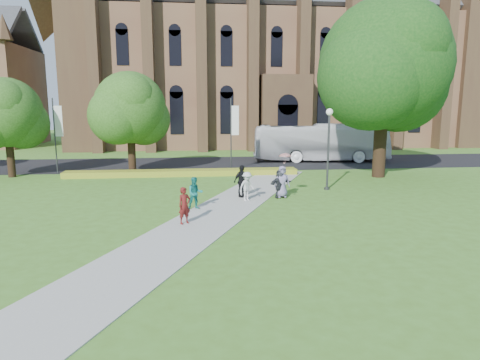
{
  "coord_description": "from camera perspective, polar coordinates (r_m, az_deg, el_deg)",
  "views": [
    {
      "loc": [
        -1.15,
        -20.1,
        5.43
      ],
      "look_at": [
        1.25,
        1.65,
        1.6
      ],
      "focal_mm": 32.0,
      "sensor_mm": 36.0,
      "label": 1
    }
  ],
  "objects": [
    {
      "name": "ground",
      "position": [
        20.86,
        -2.94,
        -5.18
      ],
      "size": [
        160.0,
        160.0,
        0.0
      ],
      "primitive_type": "plane",
      "color": "#477122",
      "rests_on": "ground"
    },
    {
      "name": "road",
      "position": [
        40.49,
        -4.62,
        2.2
      ],
      "size": [
        160.0,
        10.0,
        0.02
      ],
      "primitive_type": "cube",
      "color": "black",
      "rests_on": "ground"
    },
    {
      "name": "footpath",
      "position": [
        21.82,
        -3.09,
        -4.45
      ],
      "size": [
        15.58,
        28.54,
        0.04
      ],
      "primitive_type": "cube",
      "rotation": [
        0.0,
        0.0,
        -0.44
      ],
      "color": "#B2B2A8",
      "rests_on": "ground"
    },
    {
      "name": "flower_hedge",
      "position": [
        33.72,
        -7.67,
        0.96
      ],
      "size": [
        18.0,
        1.4,
        0.45
      ],
      "primitive_type": "cube",
      "color": "gold",
      "rests_on": "ground"
    },
    {
      "name": "cathedral",
      "position": [
        61.33,
        4.41,
        16.98
      ],
      "size": [
        52.6,
        18.25,
        28.0
      ],
      "color": "brown",
      "rests_on": "ground"
    },
    {
      "name": "streetlamp",
      "position": [
        28.06,
        11.73,
        5.36
      ],
      "size": [
        0.44,
        0.44,
        5.24
      ],
      "color": "#38383D",
      "rests_on": "ground"
    },
    {
      "name": "large_tree",
      "position": [
        34.3,
        18.69,
        14.33
      ],
      "size": [
        9.6,
        9.6,
        13.2
      ],
      "color": "#332114",
      "rests_on": "ground"
    },
    {
      "name": "street_tree_0",
      "position": [
        36.81,
        -28.7,
        7.86
      ],
      "size": [
        5.2,
        5.2,
        7.5
      ],
      "color": "#332114",
      "rests_on": "ground"
    },
    {
      "name": "street_tree_1",
      "position": [
        34.94,
        -14.47,
        9.28
      ],
      "size": [
        5.6,
        5.6,
        8.05
      ],
      "color": "#332114",
      "rests_on": "ground"
    },
    {
      "name": "banner_pole_0",
      "position": [
        35.51,
        -1.03,
        6.63
      ],
      "size": [
        0.7,
        0.1,
        6.0
      ],
      "color": "#38383D",
      "rests_on": "ground"
    },
    {
      "name": "banner_pole_1",
      "position": [
        36.96,
        -23.31,
        5.96
      ],
      "size": [
        0.7,
        0.1,
        6.0
      ],
      "color": "#38383D",
      "rests_on": "ground"
    },
    {
      "name": "tour_coach",
      "position": [
        42.63,
        10.68,
        4.93
      ],
      "size": [
        13.29,
        4.31,
        3.64
      ],
      "primitive_type": "imported",
      "rotation": [
        0.0,
        0.0,
        1.47
      ],
      "color": "silver",
      "rests_on": "road"
    },
    {
      "name": "pedestrian_0",
      "position": [
        19.81,
        -7.42,
        -3.39
      ],
      "size": [
        0.75,
        0.68,
        1.71
      ],
      "primitive_type": "imported",
      "rotation": [
        0.0,
        0.0,
        0.58
      ],
      "color": "#581614",
      "rests_on": "footpath"
    },
    {
      "name": "pedestrian_1",
      "position": [
        22.55,
        -6.0,
        -1.75
      ],
      "size": [
        0.93,
        0.78,
        1.69
      ],
      "primitive_type": "imported",
      "rotation": [
        0.0,
        0.0,
        0.19
      ],
      "color": "#167269",
      "rests_on": "footpath"
    },
    {
      "name": "pedestrian_2",
      "position": [
        24.41,
        0.94,
        -0.84
      ],
      "size": [
        1.24,
        1.1,
        1.66
      ],
      "primitive_type": "imported",
      "rotation": [
        0.0,
        0.0,
        0.57
      ],
      "color": "beige",
      "rests_on": "footpath"
    },
    {
      "name": "pedestrian_3",
      "position": [
        25.34,
        0.19,
        -0.15
      ],
      "size": [
        1.19,
        1.03,
        1.92
      ],
      "primitive_type": "imported",
      "rotation": [
        0.0,
        0.0,
        0.62
      ],
      "color": "black",
      "rests_on": "footpath"
    },
    {
      "name": "pedestrian_4",
      "position": [
        25.41,
        5.63,
        -0.22
      ],
      "size": [
        0.92,
        0.6,
        1.87
      ],
      "primitive_type": "imported",
      "rotation": [
        0.0,
        0.0,
        0.01
      ],
      "color": "slate",
      "rests_on": "footpath"
    },
    {
      "name": "pedestrian_5",
      "position": [
        25.39,
        5.31,
        -0.46
      ],
      "size": [
        1.59,
        1.14,
        1.66
      ],
      "primitive_type": "imported",
      "rotation": [
        0.0,
        0.0,
        0.47
      ],
      "color": "#2A2C32",
      "rests_on": "footpath"
    },
    {
      "name": "parasol",
      "position": [
        25.35,
        6.03,
        2.65
      ],
      "size": [
        0.89,
        0.89,
        0.66
      ],
      "primitive_type": "imported",
      "rotation": [
        0.0,
        0.0,
        -0.21
      ],
      "color": "#D79A98",
      "rests_on": "pedestrian_4"
    }
  ]
}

